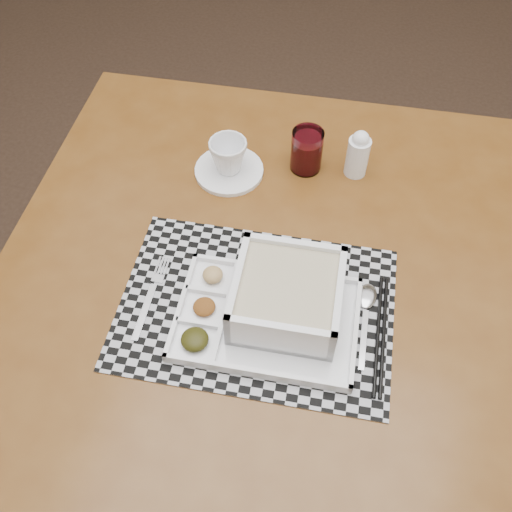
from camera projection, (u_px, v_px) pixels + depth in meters
The scene contains 11 objects.
floor at pixel (226, 313), 1.93m from camera, with size 5.00×5.00×0.00m, color black.
dining_table at pixel (268, 285), 1.16m from camera, with size 1.14×1.14×0.78m.
placemat at pixel (256, 308), 1.04m from camera, with size 0.49×0.35×0.00m, color #ADAEB5.
serving_tray at pixel (280, 302), 1.00m from camera, with size 0.34×0.26×0.09m.
fork at pixel (152, 295), 1.05m from camera, with size 0.04×0.19×0.00m.
spoon at pixel (367, 302), 1.04m from camera, with size 0.04×0.18×0.01m.
chopsticks at pixel (381, 335), 1.00m from camera, with size 0.04×0.24×0.01m.
saucer at pixel (229, 171), 1.24m from camera, with size 0.15×0.15×0.01m, color white.
cup at pixel (228, 156), 1.21m from camera, with size 0.08×0.08×0.08m, color white.
juice_glass at pixel (307, 152), 1.22m from camera, with size 0.07×0.07×0.10m.
creamer_bottle at pixel (358, 154), 1.20m from camera, with size 0.05×0.05×0.11m.
Camera 1 is at (0.39, -0.93, 1.67)m, focal length 40.00 mm.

